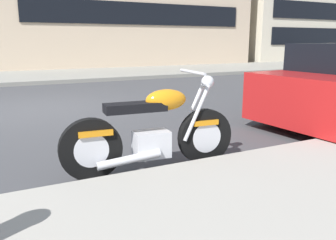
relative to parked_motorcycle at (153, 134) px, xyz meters
The scene contains 5 objects.
ground_plane 4.49m from the parked_motorcycle, 99.42° to the left, with size 260.00×260.00×0.00m, color #3D3D3F.
sidewalk_far_curb 16.08m from the parked_motorcycle, 45.51° to the left, with size 120.00×5.00×0.14m, color gray.
parking_stall_stripe 0.97m from the parked_motorcycle, 148.21° to the left, with size 0.12×2.20×0.01m, color silver.
parked_motorcycle is the anchor object (origin of this frame).
townhouse_near_left 26.41m from the parked_motorcycle, 44.58° to the left, with size 9.86×9.27×8.07m.
Camera 1 is at (-0.82, -7.86, 1.46)m, focal length 37.01 mm.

